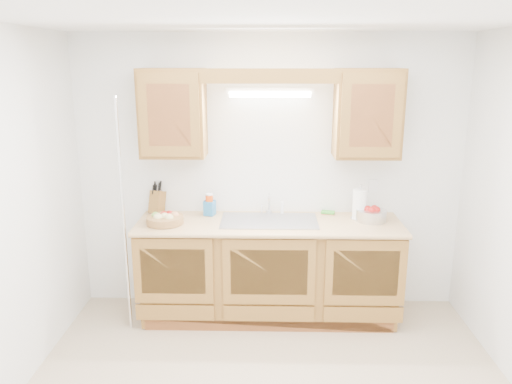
{
  "coord_description": "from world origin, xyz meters",
  "views": [
    {
      "loc": [
        -0.02,
        -2.95,
        2.26
      ],
      "look_at": [
        -0.11,
        0.85,
        1.26
      ],
      "focal_mm": 35.0,
      "sensor_mm": 36.0,
      "label": 1
    }
  ],
  "objects_px": {
    "knife_block": "(157,201)",
    "apple_bowl": "(371,214)",
    "fruit_basket": "(165,219)",
    "paper_towel": "(360,205)"
  },
  "relations": [
    {
      "from": "knife_block",
      "to": "apple_bowl",
      "type": "bearing_deg",
      "value": 14.62
    },
    {
      "from": "knife_block",
      "to": "paper_towel",
      "type": "relative_size",
      "value": 0.95
    },
    {
      "from": "paper_towel",
      "to": "fruit_basket",
      "type": "bearing_deg",
      "value": -174.29
    },
    {
      "from": "fruit_basket",
      "to": "apple_bowl",
      "type": "bearing_deg",
      "value": 3.86
    },
    {
      "from": "fruit_basket",
      "to": "apple_bowl",
      "type": "xyz_separation_m",
      "value": [
        1.79,
        0.12,
        0.02
      ]
    },
    {
      "from": "knife_block",
      "to": "apple_bowl",
      "type": "distance_m",
      "value": 1.93
    },
    {
      "from": "knife_block",
      "to": "fruit_basket",
      "type": "bearing_deg",
      "value": -46.82
    },
    {
      "from": "fruit_basket",
      "to": "knife_block",
      "type": "relative_size",
      "value": 1.1
    },
    {
      "from": "fruit_basket",
      "to": "apple_bowl",
      "type": "relative_size",
      "value": 1.02
    },
    {
      "from": "knife_block",
      "to": "apple_bowl",
      "type": "height_order",
      "value": "knife_block"
    }
  ]
}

